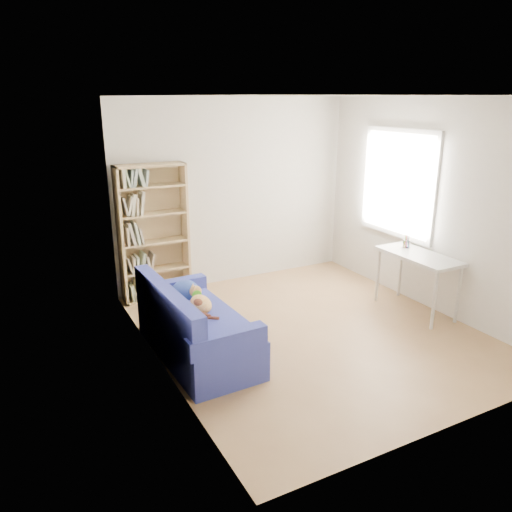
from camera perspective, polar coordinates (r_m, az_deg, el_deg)
The scene contains 6 objects.
ground at distance 5.87m, azimuth 6.22°, elevation -8.55°, with size 4.00×4.00×0.00m, color olive.
room_shell at distance 5.44m, azimuth 7.47°, elevation 7.48°, with size 3.54×4.04×2.62m.
sofa at distance 5.26m, azimuth -7.10°, elevation -8.18°, with size 0.84×1.66×0.81m.
bookshelf at distance 6.67m, azimuth -11.59°, elevation 2.02°, with size 0.89×0.28×1.79m.
desk at distance 6.45m, azimuth 18.07°, elevation -0.56°, with size 0.49×1.07×0.75m.
pen_cup at distance 6.64m, azimuth 16.81°, elevation 1.45°, with size 0.09×0.09×0.17m.
Camera 1 is at (-2.98, -4.35, 2.59)m, focal length 35.00 mm.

